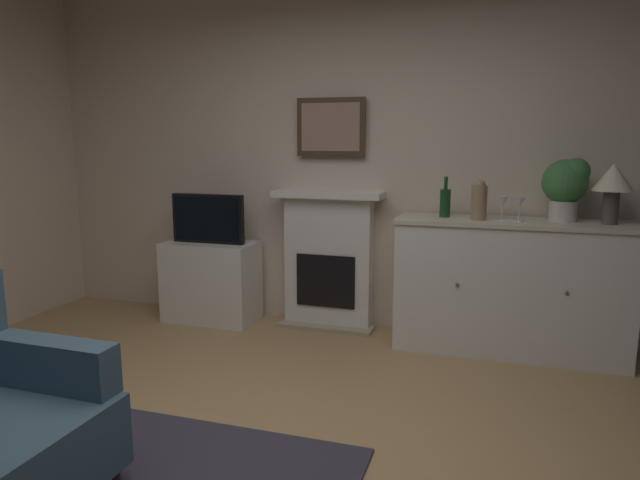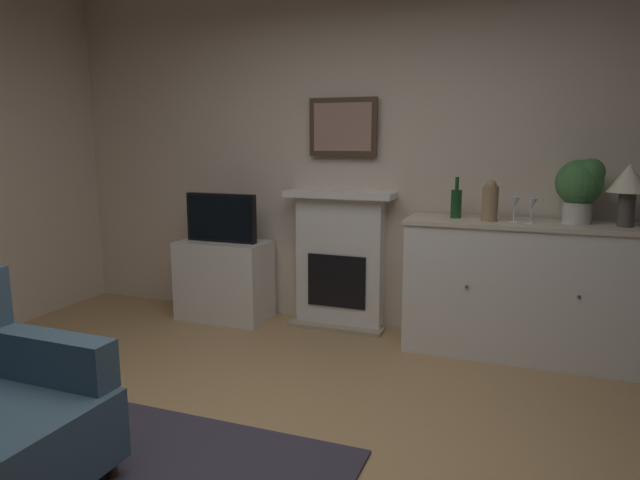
{
  "view_description": "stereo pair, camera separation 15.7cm",
  "coord_description": "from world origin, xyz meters",
  "px_view_note": "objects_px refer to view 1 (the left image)",
  "views": [
    {
      "loc": [
        0.98,
        -2.11,
        1.5
      ],
      "look_at": [
        0.12,
        0.58,
        1.0
      ],
      "focal_mm": 31.87,
      "sensor_mm": 36.0,
      "label": 1
    },
    {
      "loc": [
        1.12,
        -2.05,
        1.5
      ],
      "look_at": [
        0.12,
        0.58,
        1.0
      ],
      "focal_mm": 31.87,
      "sensor_mm": 36.0,
      "label": 2
    }
  ],
  "objects_px": {
    "wine_bottle": "(445,202)",
    "sideboard_cabinet": "(510,287)",
    "table_lamp": "(613,182)",
    "tv_set": "(208,219)",
    "tv_cabinet": "(211,281)",
    "framed_picture": "(331,127)",
    "potted_plant_small": "(566,184)",
    "wine_glass_left": "(503,203)",
    "fireplace_unit": "(329,259)",
    "vase_decorative": "(479,200)",
    "wine_glass_center": "(520,204)"
  },
  "relations": [
    {
      "from": "sideboard_cabinet",
      "to": "fireplace_unit",
      "type": "bearing_deg",
      "value": 172.71
    },
    {
      "from": "vase_decorative",
      "to": "tv_cabinet",
      "type": "bearing_deg",
      "value": 178.25
    },
    {
      "from": "framed_picture",
      "to": "wine_glass_left",
      "type": "height_order",
      "value": "framed_picture"
    },
    {
      "from": "sideboard_cabinet",
      "to": "potted_plant_small",
      "type": "relative_size",
      "value": 3.72
    },
    {
      "from": "wine_bottle",
      "to": "tv_set",
      "type": "bearing_deg",
      "value": -178.76
    },
    {
      "from": "wine_bottle",
      "to": "potted_plant_small",
      "type": "relative_size",
      "value": 0.67
    },
    {
      "from": "wine_bottle",
      "to": "vase_decorative",
      "type": "relative_size",
      "value": 1.03
    },
    {
      "from": "table_lamp",
      "to": "vase_decorative",
      "type": "height_order",
      "value": "table_lamp"
    },
    {
      "from": "potted_plant_small",
      "to": "vase_decorative",
      "type": "bearing_deg",
      "value": -170.32
    },
    {
      "from": "wine_glass_left",
      "to": "tv_set",
      "type": "distance_m",
      "value": 2.29
    },
    {
      "from": "fireplace_unit",
      "to": "vase_decorative",
      "type": "distance_m",
      "value": 1.29
    },
    {
      "from": "tv_cabinet",
      "to": "tv_set",
      "type": "height_order",
      "value": "tv_set"
    },
    {
      "from": "tv_cabinet",
      "to": "fireplace_unit",
      "type": "bearing_deg",
      "value": 9.45
    },
    {
      "from": "fireplace_unit",
      "to": "framed_picture",
      "type": "relative_size",
      "value": 2.0
    },
    {
      "from": "fireplace_unit",
      "to": "potted_plant_small",
      "type": "bearing_deg",
      "value": -4.41
    },
    {
      "from": "vase_decorative",
      "to": "wine_glass_center",
      "type": "bearing_deg",
      "value": -0.74
    },
    {
      "from": "wine_glass_center",
      "to": "vase_decorative",
      "type": "height_order",
      "value": "vase_decorative"
    },
    {
      "from": "table_lamp",
      "to": "tv_set",
      "type": "bearing_deg",
      "value": -179.84
    },
    {
      "from": "vase_decorative",
      "to": "tv_cabinet",
      "type": "xyz_separation_m",
      "value": [
        -2.12,
        0.06,
        -0.76
      ]
    },
    {
      "from": "framed_picture",
      "to": "tv_set",
      "type": "relative_size",
      "value": 0.89
    },
    {
      "from": "fireplace_unit",
      "to": "sideboard_cabinet",
      "type": "distance_m",
      "value": 1.4
    },
    {
      "from": "framed_picture",
      "to": "wine_glass_left",
      "type": "distance_m",
      "value": 1.43
    },
    {
      "from": "fireplace_unit",
      "to": "wine_glass_center",
      "type": "height_order",
      "value": "wine_glass_center"
    },
    {
      "from": "wine_glass_left",
      "to": "sideboard_cabinet",
      "type": "bearing_deg",
      "value": 10.15
    },
    {
      "from": "fireplace_unit",
      "to": "wine_bottle",
      "type": "relative_size",
      "value": 3.79
    },
    {
      "from": "fireplace_unit",
      "to": "vase_decorative",
      "type": "relative_size",
      "value": 3.91
    },
    {
      "from": "framed_picture",
      "to": "tv_cabinet",
      "type": "relative_size",
      "value": 0.73
    },
    {
      "from": "framed_picture",
      "to": "potted_plant_small",
      "type": "distance_m",
      "value": 1.76
    },
    {
      "from": "potted_plant_small",
      "to": "tv_set",
      "type": "bearing_deg",
      "value": -178.86
    },
    {
      "from": "framed_picture",
      "to": "potted_plant_small",
      "type": "relative_size",
      "value": 1.28
    },
    {
      "from": "framed_picture",
      "to": "wine_glass_center",
      "type": "height_order",
      "value": "framed_picture"
    },
    {
      "from": "wine_glass_left",
      "to": "table_lamp",
      "type": "bearing_deg",
      "value": 1.19
    },
    {
      "from": "tv_set",
      "to": "sideboard_cabinet",
      "type": "bearing_deg",
      "value": 0.2
    },
    {
      "from": "tv_set",
      "to": "wine_glass_left",
      "type": "bearing_deg",
      "value": -0.15
    },
    {
      "from": "sideboard_cabinet",
      "to": "tv_cabinet",
      "type": "height_order",
      "value": "sideboard_cabinet"
    },
    {
      "from": "wine_glass_left",
      "to": "wine_glass_center",
      "type": "height_order",
      "value": "same"
    },
    {
      "from": "table_lamp",
      "to": "wine_glass_left",
      "type": "height_order",
      "value": "table_lamp"
    },
    {
      "from": "wine_glass_left",
      "to": "tv_cabinet",
      "type": "height_order",
      "value": "wine_glass_left"
    },
    {
      "from": "table_lamp",
      "to": "vase_decorative",
      "type": "relative_size",
      "value": 1.42
    },
    {
      "from": "framed_picture",
      "to": "wine_glass_left",
      "type": "relative_size",
      "value": 3.33
    },
    {
      "from": "vase_decorative",
      "to": "wine_bottle",
      "type": "bearing_deg",
      "value": 160.65
    },
    {
      "from": "sideboard_cabinet",
      "to": "wine_bottle",
      "type": "distance_m",
      "value": 0.75
    },
    {
      "from": "sideboard_cabinet",
      "to": "wine_glass_left",
      "type": "relative_size",
      "value": 9.7
    },
    {
      "from": "sideboard_cabinet",
      "to": "table_lamp",
      "type": "height_order",
      "value": "table_lamp"
    },
    {
      "from": "framed_picture",
      "to": "wine_glass_left",
      "type": "bearing_deg",
      "value": -10.26
    },
    {
      "from": "fireplace_unit",
      "to": "tv_set",
      "type": "distance_m",
      "value": 1.04
    },
    {
      "from": "sideboard_cabinet",
      "to": "wine_glass_left",
      "type": "distance_m",
      "value": 0.6
    },
    {
      "from": "table_lamp",
      "to": "tv_set",
      "type": "distance_m",
      "value": 2.98
    },
    {
      "from": "wine_bottle",
      "to": "sideboard_cabinet",
      "type": "bearing_deg",
      "value": -3.97
    },
    {
      "from": "fireplace_unit",
      "to": "framed_picture",
      "type": "xyz_separation_m",
      "value": [
        0.0,
        0.05,
        1.05
      ]
    }
  ]
}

